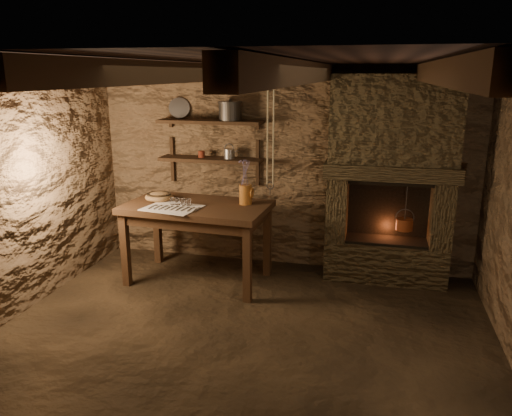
% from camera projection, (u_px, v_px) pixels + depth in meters
% --- Properties ---
extents(floor, '(4.50, 4.50, 0.00)m').
position_uv_depth(floor, '(239.00, 343.00, 4.41)').
color(floor, black).
rests_on(floor, ground).
extents(back_wall, '(4.50, 0.04, 2.40)m').
position_uv_depth(back_wall, '(283.00, 168.00, 5.97)').
color(back_wall, brown).
rests_on(back_wall, floor).
extents(front_wall, '(4.50, 0.04, 2.40)m').
position_uv_depth(front_wall, '(116.00, 330.00, 2.22)').
color(front_wall, brown).
rests_on(front_wall, floor).
extents(left_wall, '(0.04, 4.00, 2.40)m').
position_uv_depth(left_wall, '(3.00, 197.00, 4.61)').
color(left_wall, brown).
rests_on(left_wall, floor).
extents(ceiling, '(4.50, 4.00, 0.04)m').
position_uv_depth(ceiling, '(236.00, 60.00, 3.78)').
color(ceiling, black).
rests_on(ceiling, back_wall).
extents(beam_far_left, '(0.14, 3.95, 0.16)m').
position_uv_depth(beam_far_left, '(63.00, 73.00, 4.15)').
color(beam_far_left, black).
rests_on(beam_far_left, ceiling).
extents(beam_mid_left, '(0.14, 3.95, 0.16)m').
position_uv_depth(beam_mid_left, '(175.00, 73.00, 3.92)').
color(beam_mid_left, black).
rests_on(beam_mid_left, ceiling).
extents(beam_mid_right, '(0.14, 3.95, 0.16)m').
position_uv_depth(beam_mid_right, '(301.00, 73.00, 3.69)').
color(beam_mid_right, black).
rests_on(beam_mid_right, ceiling).
extents(beam_far_right, '(0.14, 3.95, 0.16)m').
position_uv_depth(beam_far_right, '(443.00, 73.00, 3.47)').
color(beam_far_right, black).
rests_on(beam_far_right, ceiling).
extents(shelf_lower, '(1.25, 0.30, 0.04)m').
position_uv_depth(shelf_lower, '(211.00, 159.00, 5.99)').
color(shelf_lower, black).
rests_on(shelf_lower, back_wall).
extents(shelf_upper, '(1.25, 0.30, 0.04)m').
position_uv_depth(shelf_upper, '(210.00, 122.00, 5.87)').
color(shelf_upper, black).
rests_on(shelf_upper, back_wall).
extents(hearth, '(1.43, 0.51, 2.30)m').
position_uv_depth(hearth, '(391.00, 175.00, 5.47)').
color(hearth, '#332819').
rests_on(hearth, floor).
extents(work_table, '(1.63, 1.00, 0.90)m').
position_uv_depth(work_table, '(198.00, 240.00, 5.63)').
color(work_table, '#362113').
rests_on(work_table, floor).
extents(linen_cloth, '(0.64, 0.55, 0.01)m').
position_uv_depth(linen_cloth, '(172.00, 208.00, 5.36)').
color(linen_cloth, silver).
rests_on(linen_cloth, work_table).
extents(pewter_cutlery_row, '(0.50, 0.26, 0.01)m').
position_uv_depth(pewter_cutlery_row, '(172.00, 207.00, 5.34)').
color(pewter_cutlery_row, gray).
rests_on(pewter_cutlery_row, linen_cloth).
extents(drinking_glasses, '(0.18, 0.06, 0.07)m').
position_uv_depth(drinking_glasses, '(178.00, 202.00, 5.45)').
color(drinking_glasses, silver).
rests_on(drinking_glasses, linen_cloth).
extents(stoneware_jug, '(0.16, 0.15, 0.50)m').
position_uv_depth(stoneware_jug, '(246.00, 185.00, 5.48)').
color(stoneware_jug, '#A15B1F').
rests_on(stoneware_jug, work_table).
extents(wooden_bowl, '(0.34, 0.34, 0.11)m').
position_uv_depth(wooden_bowl, '(159.00, 197.00, 5.68)').
color(wooden_bowl, olive).
rests_on(wooden_bowl, work_table).
extents(iron_stockpot, '(0.34, 0.34, 0.20)m').
position_uv_depth(iron_stockpot, '(230.00, 112.00, 5.78)').
color(iron_stockpot, '#2D2B28').
rests_on(iron_stockpot, shelf_upper).
extents(tin_pan, '(0.27, 0.19, 0.25)m').
position_uv_depth(tin_pan, '(179.00, 108.00, 6.02)').
color(tin_pan, '#A4A49F').
rests_on(tin_pan, shelf_upper).
extents(small_kettle, '(0.20, 0.18, 0.18)m').
position_uv_depth(small_kettle, '(229.00, 154.00, 5.92)').
color(small_kettle, '#A4A49F').
rests_on(small_kettle, shelf_lower).
extents(rusty_tin, '(0.09, 0.09, 0.08)m').
position_uv_depth(rusty_tin, '(202.00, 154.00, 6.00)').
color(rusty_tin, '#5C1E12').
rests_on(rusty_tin, shelf_lower).
extents(red_pot, '(0.24, 0.24, 0.54)m').
position_uv_depth(red_pot, '(404.00, 224.00, 5.52)').
color(red_pot, maroon).
rests_on(red_pot, hearth).
extents(hanging_ropes, '(0.08, 0.08, 1.20)m').
position_uv_depth(hanging_ropes, '(271.00, 126.00, 4.91)').
color(hanging_ropes, tan).
rests_on(hanging_ropes, ceiling).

